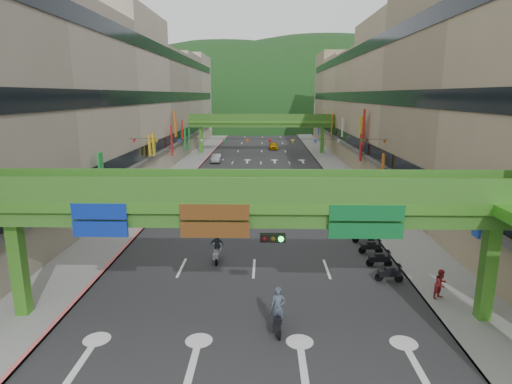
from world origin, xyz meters
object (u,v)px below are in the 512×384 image
overpass_near (271,218)px  car_silver (217,158)px  car_yellow (273,146)px  pedestrian_red (441,287)px  scooter_rider_near (278,311)px  scooter_rider_mid (254,197)px

overpass_near → car_silver: size_ratio=6.92×
car_yellow → pedestrian_red: 63.59m
overpass_near → car_yellow: (1.37, 65.77, -4.49)m
scooter_rider_near → car_silver: scooter_rider_near is taller
scooter_rider_mid → car_yellow: bearing=86.6°
scooter_rider_near → pedestrian_red: 9.14m
overpass_near → scooter_rider_near: 4.21m
overpass_near → car_silver: 49.76m
overpass_near → car_yellow: size_ratio=6.66×
overpass_near → pedestrian_red: overpass_near is taller
scooter_rider_mid → pedestrian_red: scooter_rider_mid is taller
car_silver → pedestrian_red: size_ratio=2.57×
pedestrian_red → scooter_rider_near: bearing=170.2°
pedestrian_red → car_silver: bearing=79.1°
car_silver → car_yellow: 19.25m
scooter_rider_mid → pedestrian_red: size_ratio=1.41×
car_silver → car_yellow: (9.30, 16.86, 0.05)m
scooter_rider_near → car_silver: 50.26m
car_yellow → car_silver: bearing=-120.8°
scooter_rider_near → car_yellow: (1.03, 66.43, -0.34)m
scooter_rider_mid → car_yellow: size_ratio=0.53×
car_yellow → pedestrian_red: pedestrian_red is taller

